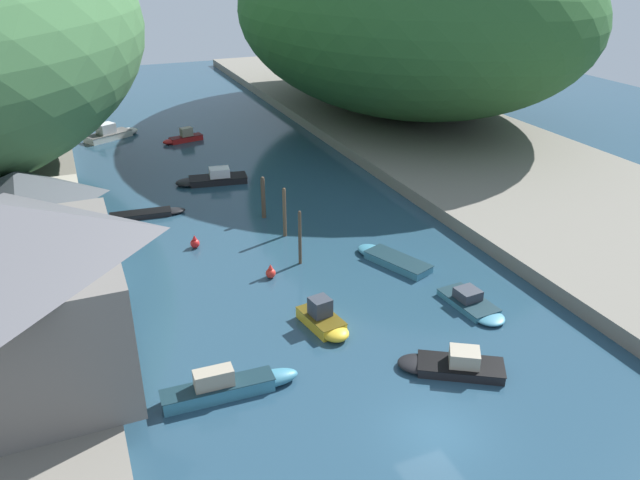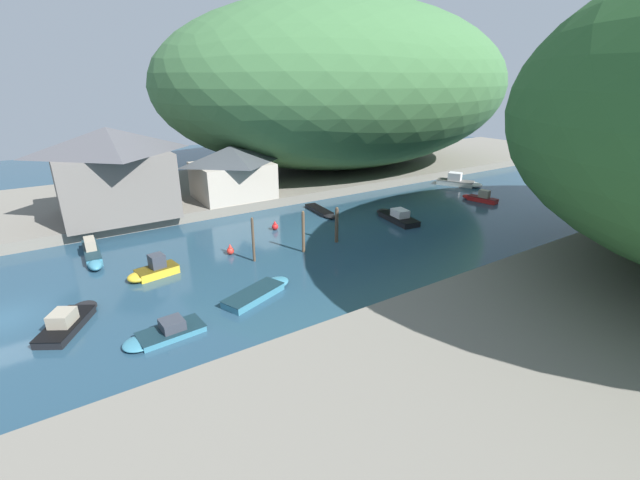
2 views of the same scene
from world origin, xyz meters
The scene contains 21 objects.
water_surface centered at (0.00, 30.00, 0.00)m, with size 130.00×130.00×0.00m, color #234256.
left_bank centered at (-23.32, 30.00, 0.51)m, with size 22.00×120.00×1.01m.
hillside_left centered at (-24.42, 43.31, 12.86)m, with size 39.29×55.01×23.70m.
waterfront_building centered at (-16.04, 9.53, 5.45)m, with size 10.21×10.97×8.59m.
boathouse_shed centered at (-15.78, 21.74, 4.04)m, with size 7.37×8.76×5.85m.
boat_cabin_cruiser centered at (5.69, 14.77, 0.26)m, with size 3.56×5.81×0.52m.
boat_open_rowboat centered at (-1.30, 9.23, 0.49)m, with size 2.05×3.87×1.66m.
boat_far_right_bank centered at (-1.43, 47.20, 0.43)m, with size 4.44×2.02×1.44m.
boat_navy_launch centered at (-8.03, 51.48, 0.51)m, with size 6.21×4.57×1.72m.
boat_moored_right centered at (7.36, 7.86, 0.29)m, with size 2.13×4.66×0.97m.
boat_white_cruiser centered at (-7.65, 28.57, 0.20)m, with size 5.70×1.72×0.40m.
boat_red_skiff centered at (-1.58, 33.82, 0.40)m, with size 6.34×2.72×1.31m.
boat_small_dinghy centered at (-7.37, 5.88, 0.48)m, with size 6.48×1.32×1.53m.
boat_far_upstream centered at (2.96, 3.44, 0.38)m, with size 5.25×4.08×1.27m.
mooring_post_middle centered at (0.20, 16.83, 1.87)m, with size 0.21×0.21×3.73m.
mooring_post_fourth centered at (0.71, 21.20, 1.84)m, with size 0.26×0.26×3.66m.
mooring_post_farthest centered at (0.32, 24.91, 1.66)m, with size 0.32×0.32×3.30m.
channel_buoy_near centered at (-2.19, 15.75, 0.37)m, with size 0.63×0.63×0.94m.
channel_buoy_far centered at (-5.64, 21.76, 0.37)m, with size 0.64×0.64×0.95m.
person_on_quay centered at (-14.42, 18.49, 1.99)m, with size 0.34×0.43×1.69m.
person_by_boathouse centered at (-14.74, 7.79, 1.99)m, with size 0.33×0.43×1.69m.
Camera 2 is at (29.82, 3.94, 14.04)m, focal length 24.00 mm.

